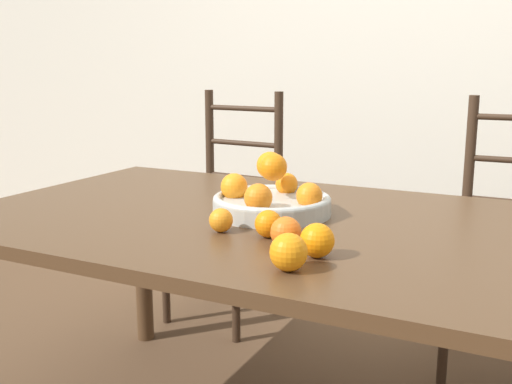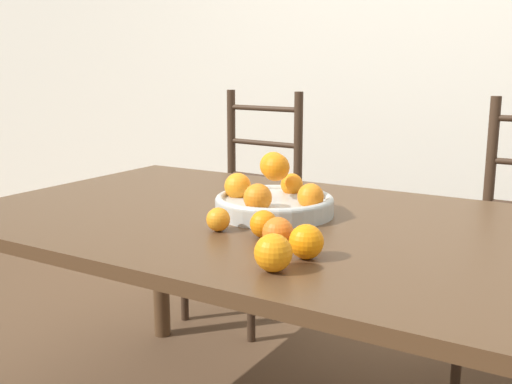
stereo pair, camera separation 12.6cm
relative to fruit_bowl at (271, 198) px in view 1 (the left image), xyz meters
The scene contains 9 objects.
wall_back 1.63m from the fruit_bowl, 87.18° to the left, with size 8.00×0.06×2.60m.
dining_table 0.15m from the fruit_bowl, 22.01° to the right, with size 1.90×1.07×0.73m.
fruit_bowl is the anchor object (origin of this frame).
orange_loose_0 0.23m from the fruit_bowl, 98.81° to the right, with size 0.06×0.06×0.06m.
orange_loose_1 0.41m from the fruit_bowl, 50.39° to the right, with size 0.08×0.08×0.08m.
orange_loose_2 0.32m from the fruit_bowl, 58.79° to the right, with size 0.07×0.07×0.07m.
orange_loose_3 0.49m from the fruit_bowl, 60.64° to the right, with size 0.08×0.08×0.08m.
orange_loose_4 0.24m from the fruit_bowl, 66.55° to the right, with size 0.07×0.07×0.07m.
chair_left 1.05m from the fruit_bowl, 126.54° to the left, with size 0.45×0.43×1.04m.
Camera 1 is at (0.63, -1.48, 1.15)m, focal length 42.00 mm.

